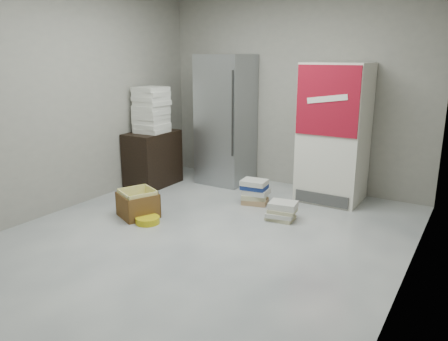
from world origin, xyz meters
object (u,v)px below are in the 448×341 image
at_px(steel_fridge, 226,120).
at_px(wood_shelf, 153,159).
at_px(coke_cooler, 334,133).
at_px(cardboard_box, 138,205).
at_px(phonebook_stack_main, 255,192).

height_order(steel_fridge, wood_shelf, steel_fridge).
bearing_deg(coke_cooler, cardboard_box, -133.76).
xyz_separation_m(steel_fridge, phonebook_stack_main, (0.87, -0.70, -0.79)).
distance_m(coke_cooler, wood_shelf, 2.63).
bearing_deg(phonebook_stack_main, wood_shelf, 169.40).
height_order(steel_fridge, coke_cooler, steel_fridge).
bearing_deg(wood_shelf, cardboard_box, -57.59).
bearing_deg(phonebook_stack_main, steel_fridge, 129.44).
relative_size(phonebook_stack_main, cardboard_box, 0.72).
relative_size(wood_shelf, cardboard_box, 1.47).
height_order(steel_fridge, phonebook_stack_main, steel_fridge).
relative_size(steel_fridge, phonebook_stack_main, 4.84).
relative_size(steel_fridge, cardboard_box, 3.49).
bearing_deg(coke_cooler, steel_fridge, 179.82).
distance_m(steel_fridge, coke_cooler, 1.65).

